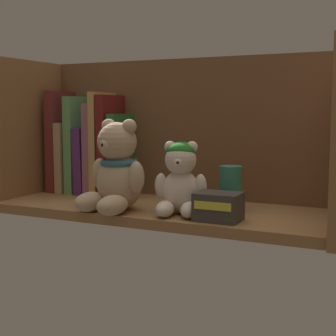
% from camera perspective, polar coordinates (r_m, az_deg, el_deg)
% --- Properties ---
extents(shelf_board, '(0.70, 0.25, 0.02)m').
position_cam_1_polar(shelf_board, '(1.05, -0.63, -4.92)').
color(shelf_board, olive).
rests_on(shelf_board, ground).
extents(shelf_back_panel, '(0.72, 0.01, 0.34)m').
position_cam_1_polar(shelf_back_panel, '(1.15, 2.27, 4.00)').
color(shelf_back_panel, brown).
rests_on(shelf_back_panel, ground).
extents(shelf_side_panel_left, '(0.02, 0.27, 0.34)m').
position_cam_1_polar(shelf_side_panel_left, '(1.23, -15.77, 3.92)').
color(shelf_side_panel_left, olive).
rests_on(shelf_side_panel_left, ground).
extents(book_0, '(0.03, 0.13, 0.25)m').
position_cam_1_polar(book_0, '(1.29, -11.60, 3.02)').
color(book_0, maroon).
rests_on(book_0, shelf_board).
extents(book_1, '(0.02, 0.14, 0.17)m').
position_cam_1_polar(book_1, '(1.27, -10.59, 1.29)').
color(book_1, tan).
rests_on(book_1, shelf_board).
extents(book_2, '(0.02, 0.13, 0.23)m').
position_cam_1_polar(book_2, '(1.26, -9.69, 2.67)').
color(book_2, '#5F9F5E').
rests_on(book_2, shelf_board).
extents(book_3, '(0.03, 0.13, 0.16)m').
position_cam_1_polar(book_3, '(1.24, -8.63, 0.92)').
color(book_3, '#58296E').
rests_on(book_3, shelf_board).
extents(book_4, '(0.02, 0.13, 0.22)m').
position_cam_1_polar(book_4, '(1.23, -7.67, 2.22)').
color(book_4, '#955E78').
rests_on(book_4, shelf_board).
extents(book_5, '(0.02, 0.15, 0.24)m').
position_cam_1_polar(book_5, '(1.21, -6.79, 2.80)').
color(book_5, tan).
rests_on(book_5, shelf_board).
extents(book_6, '(0.03, 0.15, 0.23)m').
position_cam_1_polar(book_6, '(1.20, -5.84, 2.61)').
color(book_6, maroon).
rests_on(book_6, shelf_board).
extents(book_7, '(0.02, 0.14, 0.19)m').
position_cam_1_polar(book_7, '(1.19, -4.81, 1.55)').
color(book_7, '#2E672D').
rests_on(book_7, shelf_board).
extents(teddy_bear_larger, '(0.14, 0.14, 0.18)m').
position_cam_1_polar(teddy_bear_larger, '(1.00, -5.91, -0.41)').
color(teddy_bear_larger, tan).
rests_on(teddy_bear_larger, shelf_board).
extents(teddy_bear_smaller, '(0.11, 0.11, 0.14)m').
position_cam_1_polar(teddy_bear_smaller, '(0.96, 1.42, -1.34)').
color(teddy_bear_smaller, beige).
rests_on(teddy_bear_smaller, shelf_board).
extents(pillar_candle, '(0.05, 0.05, 0.09)m').
position_cam_1_polar(pillar_candle, '(1.01, 7.10, -2.30)').
color(pillar_candle, '#2D7A66').
rests_on(pillar_candle, shelf_board).
extents(small_product_box, '(0.08, 0.06, 0.05)m').
position_cam_1_polar(small_product_box, '(0.91, 5.75, -4.39)').
color(small_product_box, '#38332D').
rests_on(small_product_box, shelf_board).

